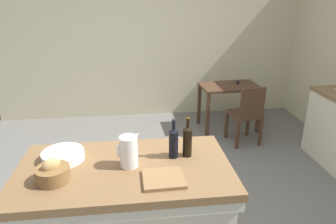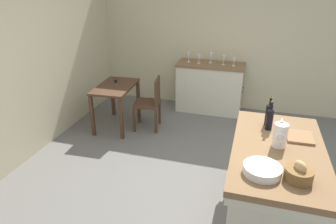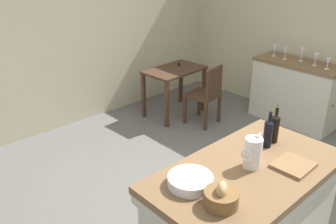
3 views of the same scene
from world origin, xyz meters
The scene contains 17 objects.
ground_plane centered at (0.00, 0.00, 0.00)m, with size 6.76×6.76×0.00m, color #66635E.
wall_back centered at (0.00, 2.60, 1.30)m, with size 5.32×0.12×2.60m, color beige.
island_table centered at (-0.43, -0.69, 0.48)m, with size 1.56×0.85×0.88m.
side_cabinet centered at (2.26, 0.39, 0.46)m, with size 0.52×1.23×0.92m.
writing_desk centered at (1.17, 1.78, 0.61)m, with size 0.93×0.61×0.78m.
wooden_chair centered at (1.25, 1.20, 0.48)m, with size 0.45×0.45×0.88m.
pitcher centered at (-0.39, -0.68, 1.00)m, with size 0.17×0.13×0.28m.
wash_bowl centered at (-0.89, -0.53, 0.92)m, with size 0.31×0.31×0.07m, color white.
bread_basket centered at (-0.90, -0.81, 0.94)m, with size 0.22×0.22×0.17m.
cutting_board centered at (-0.16, -0.89, 0.90)m, with size 0.28×0.25×0.02m, color olive.
wine_bottle_dark centered at (0.06, -0.58, 1.02)m, with size 0.07×0.07×0.33m.
wine_bottle_amber centered at (-0.05, -0.59, 1.01)m, with size 0.07×0.07×0.31m.
wine_glass_far_left centered at (2.22, -0.02, 1.02)m, with size 0.07×0.07×0.15m.
wine_glass_left centered at (2.25, 0.17, 1.03)m, with size 0.07×0.07×0.17m.
wine_glass_middle centered at (2.32, 0.40, 1.05)m, with size 0.07×0.07×0.19m.
wine_glass_right centered at (2.22, 0.60, 1.03)m, with size 0.07×0.07×0.16m.
wine_glass_far_right centered at (2.26, 0.80, 1.04)m, with size 0.07×0.07×0.18m.
Camera 3 is at (-2.34, -1.90, 2.34)m, focal length 37.94 mm.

